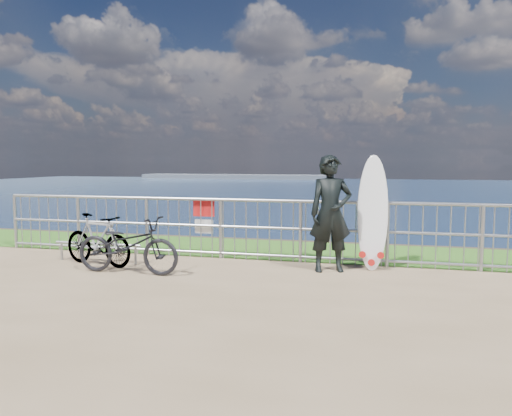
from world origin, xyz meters
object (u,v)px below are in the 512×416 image
(bicycle_far, at_px, (98,240))
(surfer, at_px, (331,214))
(surfboard, at_px, (373,216))
(bicycle_near, at_px, (128,245))

(bicycle_far, bearing_deg, surfer, -67.32)
(surfboard, bearing_deg, bicycle_far, -168.65)
(surfboard, relative_size, bicycle_near, 1.10)
(bicycle_near, xyz_separation_m, bicycle_far, (-0.80, 0.42, -0.01))
(bicycle_near, bearing_deg, surfer, -72.39)
(surfboard, distance_m, bicycle_far, 4.73)
(surfer, xyz_separation_m, bicycle_near, (-3.15, -0.98, -0.49))
(bicycle_near, height_order, bicycle_far, bicycle_near)
(bicycle_near, relative_size, bicycle_far, 1.17)
(surfer, distance_m, surfboard, 0.76)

